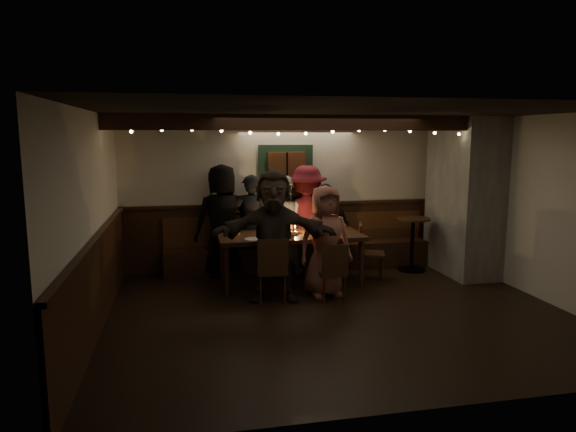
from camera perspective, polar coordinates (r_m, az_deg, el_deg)
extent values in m
cube|color=black|center=(6.93, 5.45, -10.61)|extent=(6.00, 5.00, 0.01)
cube|color=black|center=(6.54, 5.80, 11.48)|extent=(6.00, 5.00, 0.01)
cube|color=silver|center=(9.01, 0.91, 2.52)|extent=(6.00, 0.01, 2.60)
cube|color=silver|center=(6.41, -21.00, -0.73)|extent=(0.01, 5.00, 2.60)
cube|color=silver|center=(8.03, 26.58, 0.77)|extent=(0.01, 5.00, 2.60)
cube|color=black|center=(9.10, 0.94, -2.20)|extent=(6.00, 0.05, 1.10)
cube|color=black|center=(6.56, -20.37, -7.19)|extent=(0.05, 5.00, 1.10)
cube|color=#62615D|center=(9.05, 18.97, 2.06)|extent=(0.70, 1.40, 2.60)
cube|color=black|center=(8.93, 1.29, -4.55)|extent=(4.60, 0.45, 0.45)
cube|color=#502B10|center=(9.01, 1.03, -1.35)|extent=(4.60, 0.06, 0.50)
cube|color=#193422|center=(8.88, -0.26, 4.69)|extent=(0.95, 0.04, 1.00)
cube|color=#502B10|center=(8.82, -0.18, 4.66)|extent=(0.64, 0.12, 0.76)
cube|color=black|center=(7.50, 3.47, 10.31)|extent=(6.00, 0.16, 0.22)
sphere|color=#FFE599|center=(7.25, -17.03, 8.95)|extent=(0.04, 0.04, 0.04)
sphere|color=#FFE599|center=(7.22, -13.84, 9.27)|extent=(0.04, 0.04, 0.04)
sphere|color=#FFE599|center=(7.22, -10.62, 9.42)|extent=(0.04, 0.04, 0.04)
sphere|color=#FFE599|center=(7.24, -7.41, 9.37)|extent=(0.04, 0.04, 0.04)
sphere|color=#FFE599|center=(7.28, -4.23, 9.21)|extent=(0.04, 0.04, 0.04)
sphere|color=#FFE599|center=(7.34, -1.09, 9.11)|extent=(0.04, 0.04, 0.04)
sphere|color=#FFE599|center=(7.43, 1.99, 9.15)|extent=(0.04, 0.04, 0.04)
sphere|color=#FFE599|center=(7.53, 4.99, 9.30)|extent=(0.04, 0.04, 0.04)
sphere|color=#FFE599|center=(7.65, 7.90, 9.42)|extent=(0.04, 0.04, 0.04)
sphere|color=#FFE599|center=(7.80, 10.71, 9.38)|extent=(0.04, 0.04, 0.04)
sphere|color=#FFE599|center=(7.95, 13.41, 9.16)|extent=(0.04, 0.04, 0.04)
sphere|color=#FFE599|center=(8.13, 15.99, 8.86)|extent=(0.04, 0.04, 0.04)
sphere|color=#FFE599|center=(8.32, 18.46, 8.64)|extent=(0.04, 0.04, 0.04)
sphere|color=#FFE599|center=(8.53, 20.82, 8.56)|extent=(0.04, 0.04, 0.04)
cube|color=black|center=(7.96, 0.29, -2.25)|extent=(2.23, 0.96, 0.06)
cylinder|color=black|center=(7.53, -6.82, -6.09)|extent=(0.07, 0.07, 0.73)
cylinder|color=black|center=(8.28, -7.29, -4.70)|extent=(0.07, 0.07, 0.73)
cylinder|color=black|center=(7.95, 8.18, -5.29)|extent=(0.07, 0.07, 0.73)
cylinder|color=black|center=(8.67, 6.43, -4.06)|extent=(0.07, 0.07, 0.73)
cylinder|color=#BF7226|center=(7.94, -5.65, -1.54)|extent=(0.07, 0.07, 0.15)
cylinder|color=#BF7226|center=(7.66, -3.00, -1.91)|extent=(0.07, 0.07, 0.15)
cylinder|color=silver|center=(8.06, -0.14, -1.35)|extent=(0.07, 0.07, 0.15)
cylinder|color=#BF7226|center=(7.93, 2.37, -1.52)|extent=(0.07, 0.07, 0.15)
cylinder|color=silver|center=(8.21, 3.47, -1.17)|extent=(0.07, 0.07, 0.15)
cylinder|color=#BF7226|center=(8.04, 6.23, -1.42)|extent=(0.07, 0.07, 0.15)
cylinder|color=white|center=(7.54, -3.85, -2.60)|extent=(0.28, 0.28, 0.02)
cube|color=#B2B2B7|center=(7.90, 0.37, -1.91)|extent=(0.17, 0.11, 0.05)
cylinder|color=#990C0C|center=(7.88, 0.14, -1.50)|extent=(0.04, 0.04, 0.17)
cylinder|color=gold|center=(7.89, 0.60, -1.49)|extent=(0.04, 0.04, 0.17)
cylinder|color=silver|center=(8.01, 0.74, -1.64)|extent=(0.05, 0.05, 0.08)
sphere|color=#FFB24C|center=(8.00, 0.74, -1.19)|extent=(0.03, 0.03, 0.03)
cube|color=black|center=(7.24, -1.90, -6.14)|extent=(0.43, 0.43, 0.04)
cube|color=black|center=(6.99, -1.70, -4.50)|extent=(0.42, 0.05, 0.48)
cylinder|color=black|center=(7.48, -0.78, -7.41)|extent=(0.04, 0.04, 0.41)
cylinder|color=black|center=(7.16, -0.35, -8.16)|extent=(0.04, 0.04, 0.41)
cylinder|color=black|center=(7.44, -3.37, -7.52)|extent=(0.04, 0.04, 0.41)
cylinder|color=black|center=(7.12, -3.06, -8.28)|extent=(0.04, 0.04, 0.41)
cube|color=black|center=(7.35, 4.89, -6.32)|extent=(0.38, 0.38, 0.04)
cube|color=black|center=(7.14, 5.28, -4.89)|extent=(0.37, 0.04, 0.42)
cylinder|color=black|center=(7.58, 5.66, -7.41)|extent=(0.03, 0.03, 0.36)
cylinder|color=black|center=(7.31, 6.33, -8.05)|extent=(0.03, 0.03, 0.36)
cylinder|color=black|center=(7.51, 3.45, -7.55)|extent=(0.03, 0.03, 0.36)
cylinder|color=black|center=(7.23, 4.03, -8.21)|extent=(0.03, 0.03, 0.36)
cube|color=black|center=(8.42, 9.25, -4.16)|extent=(0.51, 0.51, 0.04)
cube|color=black|center=(8.35, 8.02, -2.46)|extent=(0.16, 0.40, 0.47)
cylinder|color=black|center=(8.32, 10.41, -5.90)|extent=(0.03, 0.03, 0.40)
cylinder|color=black|center=(8.30, 8.12, -5.88)|extent=(0.03, 0.03, 0.40)
cylinder|color=black|center=(8.64, 10.25, -5.34)|extent=(0.03, 0.03, 0.40)
cylinder|color=black|center=(8.62, 8.05, -5.32)|extent=(0.03, 0.03, 0.40)
cylinder|color=black|center=(9.18, 13.54, -5.79)|extent=(0.47, 0.47, 0.03)
cylinder|color=black|center=(9.08, 13.64, -3.12)|extent=(0.06, 0.06, 0.90)
cylinder|color=black|center=(9.00, 13.75, -0.30)|extent=(0.58, 0.58, 0.04)
imported|color=black|center=(8.52, -7.29, -0.48)|extent=(1.00, 0.75, 1.85)
imported|color=black|center=(8.56, -4.12, -0.97)|extent=(0.64, 0.45, 1.68)
imported|color=silver|center=(8.67, -0.72, -0.91)|extent=(0.92, 0.78, 1.65)
imported|color=#58131B|center=(8.77, 2.09, -0.28)|extent=(1.28, 0.90, 1.81)
imported|color=#262627|center=(8.87, 4.32, -1.21)|extent=(0.94, 0.55, 1.50)
imported|color=#342820|center=(7.15, -1.60, -2.20)|extent=(1.79, 0.84, 1.86)
imported|color=#A55F4D|center=(7.42, 4.14, -2.79)|extent=(0.84, 0.60, 1.61)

